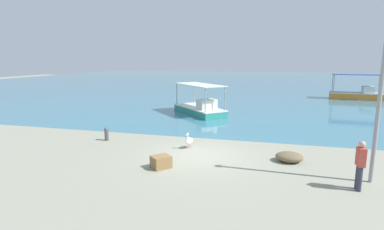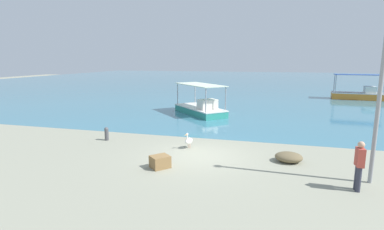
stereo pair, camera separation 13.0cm
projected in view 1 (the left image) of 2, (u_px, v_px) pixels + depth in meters
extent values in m
plane|color=gray|center=(200.00, 156.00, 13.53)|extent=(120.00, 120.00, 0.00)
cube|color=teal|center=(255.00, 81.00, 59.17)|extent=(110.00, 90.00, 0.00)
cube|color=teal|center=(199.00, 110.00, 23.79)|extent=(4.93, 5.05, 0.56)
cube|color=silver|center=(199.00, 108.00, 23.74)|extent=(4.98, 5.10, 0.08)
cylinder|color=#99999E|center=(177.00, 94.00, 25.16)|extent=(0.08, 0.08, 1.75)
cylinder|color=#99999E|center=(194.00, 93.00, 25.96)|extent=(0.08, 0.08, 1.75)
cylinder|color=#99999E|center=(205.00, 100.00, 21.18)|extent=(0.08, 0.08, 1.75)
cylinder|color=#99999E|center=(225.00, 99.00, 21.98)|extent=(0.08, 0.08, 1.75)
cube|color=beige|center=(199.00, 85.00, 23.41)|extent=(4.86, 4.97, 0.05)
cube|color=silver|center=(207.00, 104.00, 22.67)|extent=(1.64, 1.62, 0.75)
cube|color=orange|center=(355.00, 96.00, 32.67)|extent=(5.24, 2.28, 0.72)
cube|color=silver|center=(356.00, 93.00, 32.61)|extent=(5.28, 2.32, 0.08)
cylinder|color=#99999E|center=(334.00, 84.00, 32.45)|extent=(0.08, 0.08, 1.91)
cylinder|color=#99999E|center=(333.00, 83.00, 33.93)|extent=(0.08, 0.08, 1.91)
cylinder|color=#99999E|center=(383.00, 85.00, 30.93)|extent=(0.08, 0.08, 1.91)
cylinder|color=#99999E|center=(379.00, 84.00, 32.41)|extent=(0.08, 0.08, 1.91)
cube|color=#28458A|center=(357.00, 75.00, 32.25)|extent=(5.05, 2.36, 0.05)
cube|color=silver|center=(368.00, 90.00, 32.16)|extent=(1.16, 1.38, 0.72)
cylinder|color=#E0997A|center=(190.00, 146.00, 14.68)|extent=(0.03, 0.03, 0.22)
cylinder|color=#E0997A|center=(189.00, 146.00, 14.72)|extent=(0.03, 0.03, 0.22)
ellipsoid|color=white|center=(189.00, 141.00, 14.63)|extent=(0.40, 0.61, 0.32)
ellipsoid|color=white|center=(191.00, 140.00, 14.85)|extent=(0.15, 0.18, 0.10)
cylinder|color=white|center=(188.00, 137.00, 14.45)|extent=(0.07, 0.07, 0.26)
sphere|color=white|center=(188.00, 134.00, 14.42)|extent=(0.11, 0.11, 0.11)
cone|color=#E5933F|center=(186.00, 135.00, 14.28)|extent=(0.12, 0.30, 0.06)
cylinder|color=gray|center=(379.00, 101.00, 10.11)|extent=(0.14, 0.14, 5.83)
cylinder|color=#47474C|center=(107.00, 135.00, 16.04)|extent=(0.21, 0.21, 0.58)
sphere|color=#4C4C51|center=(106.00, 129.00, 15.98)|extent=(0.22, 0.22, 0.22)
cylinder|color=#313342|center=(360.00, 179.00, 9.83)|extent=(0.16, 0.16, 0.85)
cylinder|color=#313342|center=(358.00, 177.00, 10.00)|extent=(0.16, 0.16, 0.85)
cube|color=#B44136|center=(361.00, 157.00, 9.78)|extent=(0.23, 0.41, 0.62)
sphere|color=tan|center=(362.00, 144.00, 9.71)|extent=(0.22, 0.22, 0.22)
ellipsoid|color=brown|center=(289.00, 157.00, 12.74)|extent=(1.15, 0.98, 0.41)
cube|color=olive|center=(161.00, 162.00, 12.01)|extent=(0.93, 0.94, 0.49)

